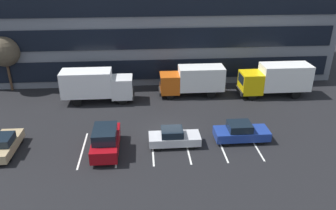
{
  "coord_description": "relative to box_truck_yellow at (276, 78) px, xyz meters",
  "views": [
    {
      "loc": [
        -1.96,
        -25.75,
        14.39
      ],
      "look_at": [
        0.26,
        2.38,
        1.4
      ],
      "focal_mm": 35.55,
      "sensor_mm": 36.0,
      "label": 1
    }
  ],
  "objects": [
    {
      "name": "box_truck_orange",
      "position": [
        -8.94,
        0.75,
        -0.15
      ],
      "size": [
        7.02,
        2.32,
        3.25
      ],
      "color": "#D85914",
      "rests_on": "ground_plane"
    },
    {
      "name": "office_building",
      "position": [
        -12.35,
        10.89,
        5.22
      ],
      "size": [
        41.68,
        13.78,
        14.4
      ],
      "color": "slate",
      "rests_on": "ground_plane"
    },
    {
      "name": "bare_tree",
      "position": [
        -29.35,
        3.85,
        2.53
      ],
      "size": [
        3.3,
        3.3,
        6.18
      ],
      "color": "#473323",
      "rests_on": "ground_plane"
    },
    {
      "name": "sedan_silver",
      "position": [
        -11.99,
        -9.5,
        -1.28
      ],
      "size": [
        4.17,
        1.74,
        1.49
      ],
      "color": "silver",
      "rests_on": "ground_plane"
    },
    {
      "name": "suv_maroon",
      "position": [
        -17.4,
        -10.07,
        -0.95
      ],
      "size": [
        2.01,
        4.75,
        2.15
      ],
      "color": "maroon",
      "rests_on": "ground_plane"
    },
    {
      "name": "sedan_tan",
      "position": [
        -25.37,
        -9.58,
        -1.25
      ],
      "size": [
        1.8,
        4.3,
        1.54
      ],
      "color": "tan",
      "rests_on": "ground_plane"
    },
    {
      "name": "box_truck_white",
      "position": [
        -19.23,
        -0.15,
        -0.05
      ],
      "size": [
        7.4,
        2.45,
        3.43
      ],
      "color": "white",
      "rests_on": "ground_plane"
    },
    {
      "name": "ground_plane",
      "position": [
        -12.35,
        -7.06,
        -1.98
      ],
      "size": [
        120.0,
        120.0,
        0.0
      ],
      "primitive_type": "plane",
      "color": "black"
    },
    {
      "name": "sedan_navy",
      "position": [
        -6.34,
        -9.17,
        -1.22
      ],
      "size": [
        4.5,
        1.89,
        1.61
      ],
      "color": "navy",
      "rests_on": "ground_plane"
    },
    {
      "name": "lot_markings",
      "position": [
        -12.35,
        -9.7,
        -1.98
      ],
      "size": [
        14.14,
        5.4,
        0.01
      ],
      "color": "silver",
      "rests_on": "ground_plane"
    },
    {
      "name": "box_truck_yellow",
      "position": [
        0.0,
        0.0,
        0.0
      ],
      "size": [
        7.6,
        2.51,
        3.52
      ],
      "color": "yellow",
      "rests_on": "ground_plane"
    }
  ]
}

